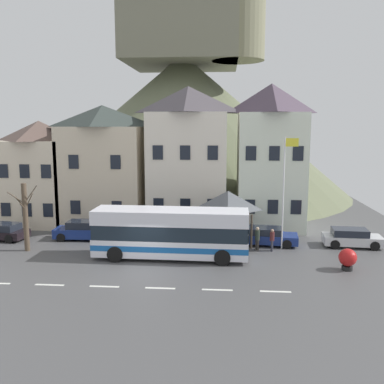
{
  "coord_description": "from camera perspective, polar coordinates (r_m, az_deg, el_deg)",
  "views": [
    {
      "loc": [
        4.83,
        -23.64,
        8.44
      ],
      "look_at": [
        2.54,
        5.68,
        3.87
      ],
      "focal_mm": 39.8,
      "sensor_mm": 36.0,
      "label": 1
    }
  ],
  "objects": [
    {
      "name": "transit_bus",
      "position": [
        27.41,
        -2.85,
        -5.61
      ],
      "size": [
        9.97,
        2.83,
        3.19
      ],
      "rotation": [
        0.0,
        0.0,
        -0.02
      ],
      "color": "white",
      "rests_on": "ground_plane"
    },
    {
      "name": "townhouse_03",
      "position": [
        36.05,
        10.4,
        4.7
      ],
      "size": [
        5.3,
        6.33,
        11.86
      ],
      "color": "silver",
      "rests_on": "ground_plane"
    },
    {
      "name": "pedestrian_00",
      "position": [
        29.59,
        10.68,
        -6.23
      ],
      "size": [
        0.31,
        0.35,
        1.53
      ],
      "color": "#2D2D38",
      "rests_on": "ground_plane"
    },
    {
      "name": "pedestrian_01",
      "position": [
        29.66,
        8.75,
        -6.07
      ],
      "size": [
        0.32,
        0.35,
        1.6
      ],
      "color": "#38332D",
      "rests_on": "ground_plane"
    },
    {
      "name": "parked_car_03",
      "position": [
        31.19,
        9.71,
        -5.81
      ],
      "size": [
        4.71,
        2.36,
        1.24
      ],
      "rotation": [
        0.0,
        0.0,
        -0.11
      ],
      "color": "navy",
      "rests_on": "ground_plane"
    },
    {
      "name": "parked_car_00",
      "position": [
        32.23,
        20.6,
        -5.76
      ],
      "size": [
        4.09,
        2.07,
        1.28
      ],
      "rotation": [
        0.0,
        0.0,
        -0.06
      ],
      "color": "silver",
      "rests_on": "ground_plane"
    },
    {
      "name": "townhouse_01",
      "position": [
        36.8,
        -11.72,
        3.41
      ],
      "size": [
        6.73,
        5.15,
        10.15
      ],
      "color": "beige",
      "rests_on": "ground_plane"
    },
    {
      "name": "harbour_buoy",
      "position": [
        26.97,
        20.13,
        -8.34
      ],
      "size": [
        1.05,
        1.05,
        1.3
      ],
      "color": "black",
      "rests_on": "ground_plane"
    },
    {
      "name": "flagpole",
      "position": [
        29.52,
        12.31,
        0.83
      ],
      "size": [
        0.95,
        0.1,
        7.71
      ],
      "color": "silver",
      "rests_on": "ground_plane"
    },
    {
      "name": "public_bench",
      "position": [
        33.64,
        4.94,
        -4.89
      ],
      "size": [
        1.7,
        0.48,
        0.87
      ],
      "color": "#33473D",
      "rests_on": "ground_plane"
    },
    {
      "name": "bus_shelter",
      "position": [
        31.01,
        4.82,
        -1.15
      ],
      "size": [
        3.6,
        3.6,
        3.79
      ],
      "color": "#473D33",
      "rests_on": "ground_plane"
    },
    {
      "name": "ground_plane",
      "position": [
        25.57,
        -6.79,
        -10.56
      ],
      "size": [
        40.0,
        60.0,
        0.07
      ],
      "color": "#4C4C4E"
    },
    {
      "name": "townhouse_02",
      "position": [
        35.62,
        -0.5,
        4.63
      ],
      "size": [
        6.37,
        5.55,
        11.66
      ],
      "color": "silver",
      "rests_on": "ground_plane"
    },
    {
      "name": "parked_car_02",
      "position": [
        35.13,
        -24.3,
        -4.84
      ],
      "size": [
        4.36,
        2.31,
        1.23
      ],
      "rotation": [
        0.0,
        0.0,
        3.0
      ],
      "color": "black",
      "rests_on": "ground_plane"
    },
    {
      "name": "bare_tree_01",
      "position": [
        30.91,
        -21.43,
        -3.07
      ],
      "size": [
        1.82,
        0.86,
        4.65
      ],
      "color": "brown",
      "rests_on": "ground_plane"
    },
    {
      "name": "parked_car_01",
      "position": [
        33.13,
        -14.51,
        -4.99
      ],
      "size": [
        3.95,
        1.93,
        1.4
      ],
      "rotation": [
        0.0,
        0.0,
        3.17
      ],
      "color": "navy",
      "rests_on": "ground_plane"
    },
    {
      "name": "hilltop_castle",
      "position": [
        54.24,
        -1.16,
        9.59
      ],
      "size": [
        41.32,
        41.32,
        25.05
      ],
      "color": "#61674C",
      "rests_on": "ground_plane"
    },
    {
      "name": "townhouse_00",
      "position": [
        39.27,
        -19.57,
        2.48
      ],
      "size": [
        5.31,
        6.08,
        8.88
      ],
      "color": "beige",
      "rests_on": "ground_plane"
    }
  ]
}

